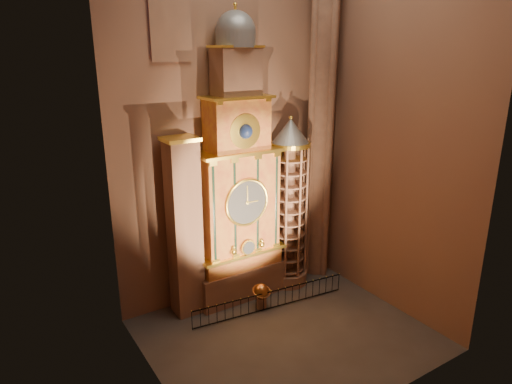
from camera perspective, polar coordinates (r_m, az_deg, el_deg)
floor at (r=25.48m, az=3.84°, el=-17.37°), size 14.00×14.00×0.00m
wall_back at (r=26.19m, az=-3.57°, el=9.68°), size 22.00×0.00×22.00m
wall_left at (r=17.95m, az=-13.81°, el=5.57°), size 0.00×22.00×22.00m
wall_right at (r=25.99m, az=17.04°, el=8.90°), size 0.00×22.00×22.00m
astronomical_clock at (r=26.26m, az=-2.29°, el=0.05°), size 5.60×2.41×16.70m
portrait_tower at (r=25.35m, az=-8.92°, el=-4.49°), size 1.80×1.60×10.20m
stair_turret at (r=28.34m, az=4.13°, el=-1.66°), size 2.50×2.50×10.80m
gothic_pier at (r=28.85m, az=8.24°, el=10.27°), size 2.04×2.04×22.00m
stained_glass_window at (r=24.54m, az=-10.76°, el=21.78°), size 2.20×0.14×5.20m
celestial_globe at (r=27.16m, az=0.70°, el=-12.60°), size 1.23×1.18×1.55m
iron_railing at (r=27.20m, az=1.88°, el=-13.35°), size 9.53×1.14×1.12m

